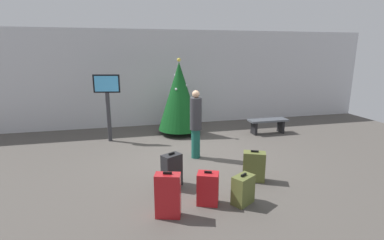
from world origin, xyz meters
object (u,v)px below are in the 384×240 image
Objects in this scene: flight_info_kiosk at (107,96)px; traveller_0 at (196,123)px; suitcase_1 at (208,188)px; holiday_tree at (179,96)px; suitcase_0 at (168,195)px; suitcase_2 at (254,166)px; suitcase_4 at (243,190)px; waiting_bench at (268,123)px; suitcase_3 at (172,170)px.

flight_info_kiosk is 1.16× the size of traveller_0.
holiday_tree is at bearing 85.14° from suitcase_1.
suitcase_2 is (1.98, 0.93, -0.06)m from suitcase_0.
suitcase_0 is 1.39× the size of suitcase_4.
suitcase_2 reaches higher than suitcase_1.
suitcase_0 is at bearing -76.51° from flight_info_kiosk.
suitcase_4 is (0.26, -2.42, -0.66)m from traveller_0.
holiday_tree is 4.98m from suitcase_0.
holiday_tree reaches higher than waiting_bench.
traveller_0 is at bearing 58.91° from suitcase_3.
waiting_bench is 4.85m from suitcase_3.
flight_info_kiosk is (-2.22, -0.26, 0.12)m from holiday_tree.
flight_info_kiosk reaches higher than suitcase_0.
suitcase_1 is at bearing -66.73° from flight_info_kiosk.
traveller_0 reaches higher than suitcase_0.
suitcase_1 is at bearing -98.98° from traveller_0.
flight_info_kiosk is 4.83m from suitcase_2.
suitcase_3 is at bearing 175.03° from suitcase_2.
suitcase_1 is (0.75, 0.24, -0.08)m from suitcase_0.
flight_info_kiosk reaches higher than waiting_bench.
suitcase_1 is at bearing -129.91° from waiting_bench.
suitcase_0 reaches higher than suitcase_3.
traveller_0 is (2.20, -1.99, -0.45)m from flight_info_kiosk.
holiday_tree reaches higher than traveller_0.
suitcase_3 reaches higher than suitcase_4.
suitcase_0 is at bearing -102.94° from suitcase_3.
waiting_bench is 2.29× the size of suitcase_4.
holiday_tree is 4.04m from suitcase_2.
waiting_bench is (5.09, -0.38, -1.03)m from flight_info_kiosk.
flight_info_kiosk is at bearing 103.49° from suitcase_0.
flight_info_kiosk reaches higher than suitcase_4.
waiting_bench is 0.75× the size of traveller_0.
waiting_bench is 3.79m from suitcase_2.
suitcase_4 is at bearing -13.00° from suitcase_1.
suitcase_4 is at bearing -126.10° from suitcase_2.
traveller_0 is at bearing 118.48° from suitcase_2.
holiday_tree is 3.08m from waiting_bench.
holiday_tree reaches higher than flight_info_kiosk.
suitcase_2 is at bearing 25.10° from suitcase_0.
traveller_0 is 2.20× the size of suitcase_0.
suitcase_3 is 1.49m from suitcase_4.
traveller_0 is at bearing -150.86° from waiting_bench.
suitcase_3 is (-1.73, 0.15, 0.02)m from suitcase_2.
holiday_tree is 1.42× the size of traveller_0.
flight_info_kiosk is 4.77m from suitcase_1.
traveller_0 is at bearing -42.19° from flight_info_kiosk.
flight_info_kiosk is 4.74m from suitcase_0.
suitcase_0 is (1.08, -4.51, -1.00)m from flight_info_kiosk.
suitcase_2 is at bearing -122.41° from waiting_bench.
suitcase_0 is 1.19× the size of suitcase_2.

